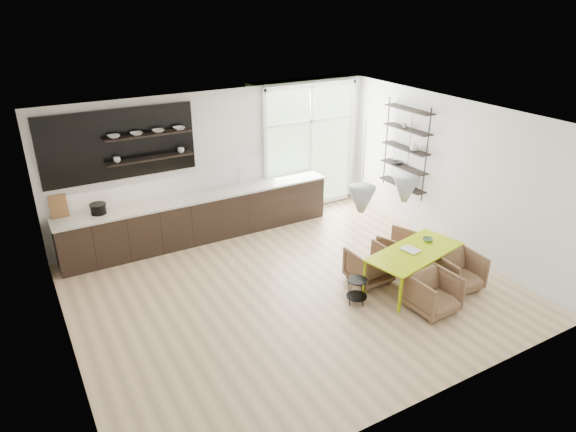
# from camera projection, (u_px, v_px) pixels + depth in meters

# --- Properties ---
(room) EXTENTS (7.02, 6.01, 2.91)m
(room) POSITION_uv_depth(u_px,v_px,m) (291.00, 184.00, 9.25)
(room) COLOR #DAB78C
(room) RESTS_ON ground
(kitchen_run) EXTENTS (5.54, 0.69, 2.75)m
(kitchen_run) POSITION_uv_depth(u_px,v_px,m) (196.00, 212.00, 10.29)
(kitchen_run) COLOR black
(kitchen_run) RESTS_ON ground
(right_shelving) EXTENTS (0.26, 1.22, 1.90)m
(right_shelving) POSITION_uv_depth(u_px,v_px,m) (406.00, 151.00, 10.50)
(right_shelving) COLOR black
(right_shelving) RESTS_ON ground
(dining_table) EXTENTS (1.91, 1.16, 0.65)m
(dining_table) POSITION_uv_depth(u_px,v_px,m) (415.00, 253.00, 8.65)
(dining_table) COLOR #A7C803
(dining_table) RESTS_ON ground
(armchair_back_left) EXTENTS (0.67, 0.69, 0.62)m
(armchair_back_left) POSITION_uv_depth(u_px,v_px,m) (369.00, 265.00, 8.88)
(armchair_back_left) COLOR brown
(armchair_back_left) RESTS_ON ground
(armchair_back_right) EXTENTS (0.84, 0.85, 0.60)m
(armchair_back_right) POSITION_uv_depth(u_px,v_px,m) (399.00, 248.00, 9.48)
(armchair_back_right) COLOR brown
(armchair_back_right) RESTS_ON ground
(armchair_front_left) EXTENTS (0.70, 0.72, 0.64)m
(armchair_front_left) POSITION_uv_depth(u_px,v_px,m) (433.00, 293.00, 8.05)
(armchair_front_left) COLOR brown
(armchair_front_left) RESTS_ON ground
(armchair_front_right) EXTENTS (0.73, 0.75, 0.64)m
(armchair_front_right) POSITION_uv_depth(u_px,v_px,m) (459.00, 271.00, 8.67)
(armchair_front_right) COLOR brown
(armchair_front_right) RESTS_ON ground
(wire_stool) EXTENTS (0.34, 0.34, 0.43)m
(wire_stool) POSITION_uv_depth(u_px,v_px,m) (357.00, 288.00, 8.27)
(wire_stool) COLOR black
(wire_stool) RESTS_ON ground
(table_book) EXTENTS (0.27, 0.33, 0.03)m
(table_book) POSITION_uv_depth(u_px,v_px,m) (406.00, 252.00, 8.58)
(table_book) COLOR white
(table_book) RESTS_ON dining_table
(table_bowl) EXTENTS (0.21, 0.21, 0.06)m
(table_bowl) POSITION_uv_depth(u_px,v_px,m) (428.00, 240.00, 8.96)
(table_bowl) COLOR #487952
(table_bowl) RESTS_ON dining_table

